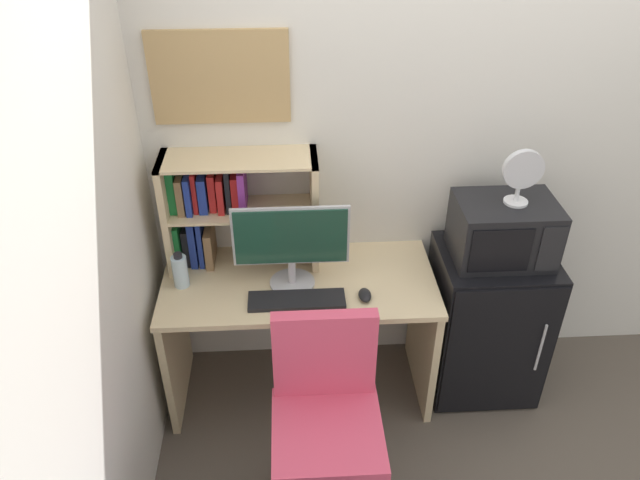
# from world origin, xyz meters

# --- Properties ---
(wall_back) EXTENTS (6.40, 0.04, 2.60)m
(wall_back) POSITION_xyz_m (0.40, 0.02, 1.30)
(wall_back) COLOR silver
(wall_back) RESTS_ON ground_plane
(wall_left) EXTENTS (0.04, 4.40, 2.60)m
(wall_left) POSITION_xyz_m (-1.62, -1.60, 1.30)
(wall_left) COLOR silver
(wall_left) RESTS_ON ground_plane
(desk) EXTENTS (1.32, 0.61, 0.74)m
(desk) POSITION_xyz_m (-0.89, -0.31, 0.52)
(desk) COLOR beige
(desk) RESTS_ON ground_plane
(hutch_bookshelf) EXTENTS (0.73, 0.25, 0.57)m
(hutch_bookshelf) POSITION_xyz_m (-1.25, -0.11, 1.06)
(hutch_bookshelf) COLOR beige
(hutch_bookshelf) RESTS_ON desk
(monitor) EXTENTS (0.54, 0.21, 0.42)m
(monitor) POSITION_xyz_m (-0.92, -0.33, 0.98)
(monitor) COLOR #B7B7BC
(monitor) RESTS_ON desk
(keyboard) EXTENTS (0.45, 0.13, 0.02)m
(keyboard) POSITION_xyz_m (-0.91, -0.47, 0.75)
(keyboard) COLOR black
(keyboard) RESTS_ON desk
(computer_mouse) EXTENTS (0.06, 0.10, 0.04)m
(computer_mouse) POSITION_xyz_m (-0.59, -0.46, 0.76)
(computer_mouse) COLOR black
(computer_mouse) RESTS_ON desk
(water_bottle) EXTENTS (0.07, 0.07, 0.18)m
(water_bottle) POSITION_xyz_m (-1.45, -0.31, 0.83)
(water_bottle) COLOR silver
(water_bottle) RESTS_ON desk
(mini_fridge) EXTENTS (0.55, 0.50, 0.83)m
(mini_fridge) POSITION_xyz_m (0.08, -0.29, 0.42)
(mini_fridge) COLOR black
(mini_fridge) RESTS_ON ground_plane
(microwave) EXTENTS (0.46, 0.34, 0.29)m
(microwave) POSITION_xyz_m (0.08, -0.29, 0.98)
(microwave) COLOR black
(microwave) RESTS_ON mini_fridge
(desk_fan) EXTENTS (0.18, 0.11, 0.27)m
(desk_fan) POSITION_xyz_m (0.11, -0.30, 1.28)
(desk_fan) COLOR silver
(desk_fan) RESTS_ON microwave
(desk_chair) EXTENTS (0.52, 0.52, 0.96)m
(desk_chair) POSITION_xyz_m (-0.80, -0.96, 0.42)
(desk_chair) COLOR black
(desk_chair) RESTS_ON ground_plane
(wall_corkboard) EXTENTS (0.61, 0.02, 0.41)m
(wall_corkboard) POSITION_xyz_m (-1.21, -0.01, 1.64)
(wall_corkboard) COLOR tan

